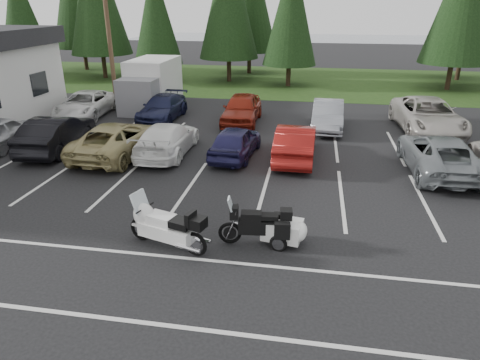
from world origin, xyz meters
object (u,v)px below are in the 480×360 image
at_px(car_near_3, 167,139).
at_px(car_near_6, 439,154).
at_px(car_near_1, 57,133).
at_px(car_far_3, 328,115).
at_px(touring_motorcycle, 166,223).
at_px(car_far_1, 162,108).
at_px(car_near_0, 2,132).
at_px(car_far_0, 85,104).
at_px(cargo_trailer, 282,232).
at_px(car_near_4, 236,142).
at_px(box_truck, 149,85).
at_px(car_far_4, 428,116).
at_px(utility_pole, 108,29).
at_px(car_near_2, 117,139).
at_px(car_far_2, 242,109).
at_px(car_near_5, 296,142).
at_px(adventure_motorcycle, 257,221).

height_order(car_near_3, car_near_6, car_near_6).
xyz_separation_m(car_near_1, car_far_3, (11.97, 5.59, -0.06)).
distance_m(car_near_3, car_near_6, 11.13).
bearing_deg(touring_motorcycle, car_far_1, 126.67).
xyz_separation_m(car_near_0, car_far_0, (0.91, 5.96, -0.02)).
bearing_deg(cargo_trailer, car_near_4, 120.06).
relative_size(box_truck, car_far_4, 0.94).
xyz_separation_m(utility_pole, touring_motorcycle, (8.36, -15.06, -3.94)).
distance_m(car_near_2, car_far_3, 10.71).
bearing_deg(cargo_trailer, car_near_0, 164.23).
distance_m(car_far_3, cargo_trailer, 12.02).
xyz_separation_m(car_near_4, car_far_2, (-0.65, 5.52, 0.11)).
bearing_deg(car_far_1, touring_motorcycle, -69.24).
relative_size(car_near_6, car_far_0, 1.05).
xyz_separation_m(utility_pole, car_far_2, (8.21, -1.95, -3.91)).
relative_size(car_near_0, car_far_0, 0.84).
distance_m(car_near_5, adventure_motorcycle, 7.17).
height_order(utility_pole, car_near_1, utility_pole).
distance_m(car_near_2, adventure_motorcycle, 9.39).
bearing_deg(car_near_3, car_near_2, 12.75).
relative_size(car_near_4, car_far_4, 0.67).
xyz_separation_m(car_near_0, car_far_1, (5.56, 6.00, -0.05)).
bearing_deg(car_near_0, car_near_1, 179.69).
bearing_deg(car_near_6, car_far_2, -35.62).
bearing_deg(car_far_3, car_near_1, -153.27).
bearing_deg(car_near_6, car_far_4, -99.86).
distance_m(box_truck, car_near_6, 17.19).
relative_size(car_far_0, car_far_4, 0.84).
bearing_deg(car_near_1, car_near_0, -4.35).
relative_size(car_near_0, car_far_1, 0.92).
bearing_deg(car_far_4, car_far_0, 176.26).
height_order(car_near_5, car_far_1, car_near_5).
height_order(car_near_0, car_near_5, car_near_5).
bearing_deg(box_truck, car_near_0, -114.48).
bearing_deg(cargo_trailer, box_truck, 132.11).
bearing_deg(car_far_3, car_far_0, -179.73).
xyz_separation_m(car_near_1, car_far_2, (7.36, 6.02, 0.01)).
bearing_deg(box_truck, cargo_trailer, -57.58).
relative_size(utility_pole, car_near_0, 2.13).
distance_m(car_near_0, cargo_trailer, 14.70).
relative_size(car_near_4, car_near_5, 0.88).
bearing_deg(car_near_3, car_near_5, -177.90).
bearing_deg(car_far_3, touring_motorcycle, -107.71).
relative_size(box_truck, car_near_4, 1.40).
distance_m(car_far_0, car_far_1, 4.65).
distance_m(car_near_6, car_far_4, 5.93).
height_order(car_near_5, car_far_4, car_far_4).
distance_m(utility_pole, car_near_2, 9.82).
height_order(utility_pole, car_near_5, utility_pole).
xyz_separation_m(utility_pole, adventure_motorcycle, (10.71, -14.48, -3.99)).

